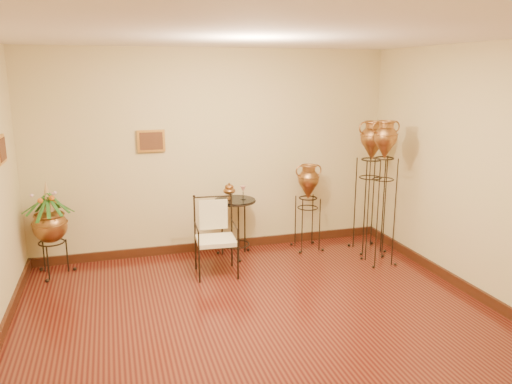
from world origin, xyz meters
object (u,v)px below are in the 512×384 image
object	(u,v)px
planter_urn	(50,222)
armchair	(216,237)
amphora_mid	(370,186)
side_table	(235,227)
amphora_tall	(382,191)

from	to	relation	value
planter_urn	armchair	distance (m)	2.05
amphora_mid	armchair	world-z (taller)	amphora_mid
armchair	side_table	world-z (taller)	side_table
amphora_tall	planter_urn	world-z (taller)	amphora_tall
amphora_tall	side_table	world-z (taller)	amphora_tall
amphora_tall	side_table	distance (m)	2.02
armchair	amphora_mid	bearing A→B (deg)	10.81
amphora_tall	planter_urn	size ratio (longest dim) A/B	1.56
amphora_tall	amphora_mid	world-z (taller)	amphora_tall
amphora_tall	planter_urn	distance (m)	4.21
amphora_tall	side_table	size ratio (longest dim) A/B	1.88
planter_urn	side_table	world-z (taller)	planter_urn
planter_urn	side_table	xyz separation A→B (m)	(2.35, 0.00, -0.27)
side_table	amphora_mid	bearing A→B (deg)	-8.80
amphora_tall	amphora_mid	size ratio (longest dim) A/B	1.03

